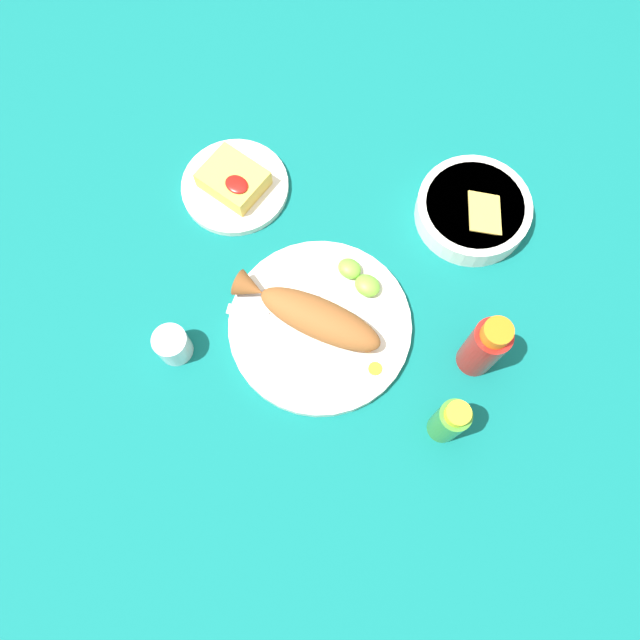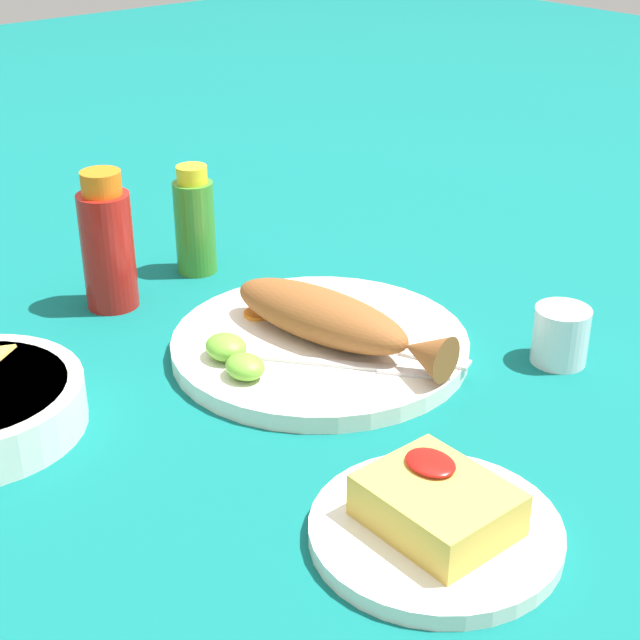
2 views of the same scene
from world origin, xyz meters
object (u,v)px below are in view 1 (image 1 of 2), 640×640
object	(u,v)px
fork_near	(274,319)
main_plate	(320,326)
salt_cup	(173,346)
fried_fish	(312,315)
fork_far	(284,294)
side_plate_fries	(235,187)
hot_sauce_bottle_green	(449,421)
hot_sauce_bottle_red	(485,347)
guacamole_bowl	(473,210)

from	to	relation	value
fork_near	main_plate	bearing A→B (deg)	-173.01
fork_near	salt_cup	world-z (taller)	salt_cup
fried_fish	salt_cup	bearing A→B (deg)	-143.05
main_plate	fork_far	bearing A→B (deg)	176.13
main_plate	side_plate_fries	distance (m)	0.31
fried_fish	hot_sauce_bottle_green	xyz separation A→B (m)	(0.27, -0.02, 0.02)
side_plate_fries	salt_cup	bearing A→B (deg)	-68.78
fork_near	hot_sauce_bottle_red	size ratio (longest dim) A/B	1.11
fork_far	side_plate_fries	distance (m)	0.23
main_plate	hot_sauce_bottle_red	xyz separation A→B (m)	(0.24, 0.11, 0.06)
side_plate_fries	fork_far	bearing A→B (deg)	-29.84
hot_sauce_bottle_green	hot_sauce_bottle_red	bearing A→B (deg)	98.80
side_plate_fries	fork_near	bearing A→B (deg)	-36.76
fried_fish	fork_far	world-z (taller)	fried_fish
guacamole_bowl	hot_sauce_bottle_green	bearing A→B (deg)	-64.49
main_plate	guacamole_bowl	bearing A→B (deg)	74.57
main_plate	fried_fish	xyz separation A→B (m)	(-0.01, -0.00, 0.03)
salt_cup	hot_sauce_bottle_green	bearing A→B (deg)	20.04
side_plate_fries	hot_sauce_bottle_red	bearing A→B (deg)	-1.68
fork_far	salt_cup	distance (m)	0.20
main_plate	side_plate_fries	size ratio (longest dim) A/B	1.57
fried_fish	salt_cup	size ratio (longest dim) A/B	4.48
fried_fish	guacamole_bowl	size ratio (longest dim) A/B	1.32
main_plate	hot_sauce_bottle_green	bearing A→B (deg)	-4.35
salt_cup	fork_far	bearing A→B (deg)	63.86
fork_near	hot_sauce_bottle_red	world-z (taller)	hot_sauce_bottle_red
hot_sauce_bottle_green	guacamole_bowl	bearing A→B (deg)	115.51
fried_fish	guacamole_bowl	bearing A→B (deg)	61.03
fork_far	hot_sauce_bottle_red	distance (m)	0.34
fork_near	hot_sauce_bottle_green	distance (m)	0.33
fried_fish	salt_cup	distance (m)	0.23
guacamole_bowl	fork_near	bearing A→B (deg)	-113.18
main_plate	fried_fish	bearing A→B (deg)	-168.68
salt_cup	side_plate_fries	distance (m)	0.32
side_plate_fries	fried_fish	bearing A→B (deg)	-25.00
salt_cup	side_plate_fries	xyz separation A→B (m)	(-0.11, 0.30, -0.02)
fork_near	fork_far	bearing A→B (deg)	-97.65
hot_sauce_bottle_red	side_plate_fries	size ratio (longest dim) A/B	0.81
hot_sauce_bottle_green	side_plate_fries	size ratio (longest dim) A/B	0.69
hot_sauce_bottle_green	guacamole_bowl	xyz separation A→B (m)	(-0.17, 0.35, -0.04)
fried_fish	hot_sauce_bottle_red	bearing A→B (deg)	12.21
salt_cup	hot_sauce_bottle_red	bearing A→B (deg)	34.77
hot_sauce_bottle_red	side_plate_fries	world-z (taller)	hot_sauce_bottle_red
fork_far	side_plate_fries	bearing A→B (deg)	-68.53
fork_near	hot_sauce_bottle_red	distance (m)	0.34
fried_fish	guacamole_bowl	distance (m)	0.35
hot_sauce_bottle_red	side_plate_fries	xyz separation A→B (m)	(-0.52, 0.02, -0.07)
fried_fish	salt_cup	xyz separation A→B (m)	(-0.15, -0.17, -0.02)
fried_fish	hot_sauce_bottle_red	distance (m)	0.28
fried_fish	fork_near	xyz separation A→B (m)	(-0.05, -0.04, -0.02)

